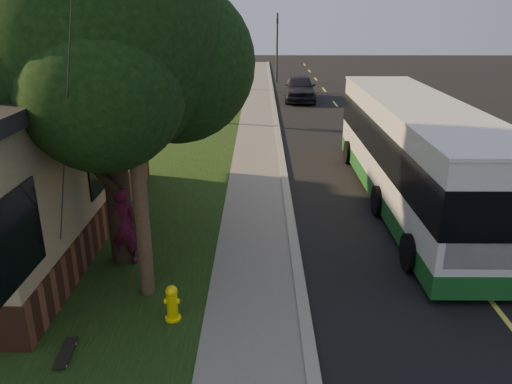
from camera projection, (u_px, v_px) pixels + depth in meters
ground at (305, 322)px, 9.83m from camera, size 120.00×120.00×0.00m
road at (387, 169)px, 19.18m from camera, size 8.00×80.00×0.01m
curb at (283, 168)px, 19.19m from camera, size 0.25×80.00×0.12m
sidewalk at (257, 168)px, 19.21m from camera, size 2.00×80.00×0.08m
grass_verge at (166, 168)px, 19.23m from camera, size 5.00×80.00×0.07m
fire_hydrant at (172, 303)px, 9.70m from camera, size 0.32×0.32×0.74m
utility_pole at (130, 77)px, 9.19m from camera, size 2.86×3.21×9.07m
leafy_tree at (106, 41)px, 10.56m from camera, size 6.30×6.00×7.80m
bare_tree_near at (210, 83)px, 26.00m from camera, size 1.38×1.21×4.31m
bare_tree_far at (232, 63)px, 37.31m from camera, size 1.38×1.21×4.03m
traffic_signal at (277, 43)px, 40.63m from camera, size 0.18×0.22×5.50m
transit_bus at (415, 151)px, 15.26m from camera, size 2.74×11.87×3.21m
skateboarder at (124, 225)px, 11.69m from camera, size 0.73×0.50×1.93m
skateboard_main at (66, 353)px, 8.77m from camera, size 0.28×0.87×0.08m
distant_car at (300, 88)px, 33.32m from camera, size 2.18×5.04×1.69m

